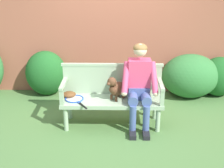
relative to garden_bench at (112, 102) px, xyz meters
name	(u,v)px	position (x,y,z in m)	size (l,w,h in m)	color
ground_plane	(112,124)	(0.00, 0.00, -0.38)	(40.00, 40.00, 0.00)	#4C753D
brick_garden_fence	(114,25)	(0.00, 1.53, 0.91)	(8.00, 0.30, 2.60)	#9E5642
hedge_bush_mid_right	(219,77)	(2.02, 1.20, 0.00)	(0.72, 0.62, 0.76)	#1E5B23
hedge_bush_far_left	(46,73)	(-1.29, 1.19, 0.05)	(0.78, 0.65, 0.87)	#1E5B23
hedge_bush_far_right	(190,76)	(1.46, 1.13, 0.03)	(1.07, 0.83, 0.83)	#337538
garden_bench	(112,102)	(0.00, 0.00, 0.00)	(1.56, 0.53, 0.44)	#9EB793
bench_backrest	(112,78)	(0.00, 0.24, 0.31)	(1.60, 0.06, 0.50)	#9EB793
bench_armrest_left_end	(63,89)	(-0.74, -0.09, 0.26)	(0.06, 0.53, 0.28)	#9EB793
bench_armrest_right_end	(161,89)	(0.74, -0.09, 0.26)	(0.06, 0.53, 0.28)	#9EB793
person_seated	(139,83)	(0.42, -0.02, 0.33)	(0.56, 0.67, 1.31)	black
dog_on_bench	(116,88)	(0.06, -0.01, 0.25)	(0.33, 0.35, 0.39)	brown
tennis_racket	(75,99)	(-0.57, -0.05, 0.07)	(0.43, 0.56, 0.03)	blue
baseball_glove	(69,94)	(-0.68, 0.06, 0.10)	(0.22, 0.17, 0.09)	brown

